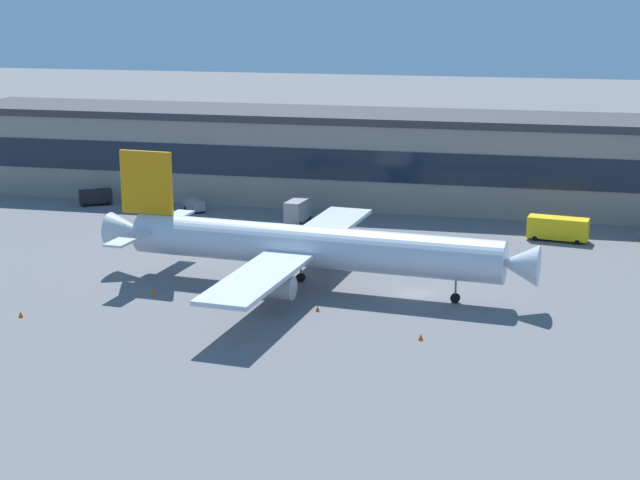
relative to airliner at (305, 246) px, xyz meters
name	(u,v)px	position (x,y,z in m)	size (l,w,h in m)	color
ground_plane	(416,294)	(13.20, 0.70, -5.16)	(600.00, 600.00, 0.00)	slate
terminal_building	(456,161)	(13.20, 50.26, 2.37)	(170.07, 17.58, 15.02)	gray
airliner	(305,246)	(0.00, 0.00, 0.00)	(53.54, 45.99, 15.50)	silver
stair_truck	(298,210)	(-9.12, 32.92, -3.19)	(3.14, 6.26, 3.55)	gray
crew_van	(96,196)	(-44.84, 37.63, -3.71)	(5.56, 4.68, 2.55)	black
fuel_truck	(559,228)	(29.74, 30.13, -3.28)	(8.73, 4.07, 3.35)	yellow
follow_me_car	(194,205)	(-27.39, 36.64, -4.07)	(4.43, 4.47, 1.85)	gray
traffic_cone_0	(21,314)	(-27.67, -17.43, -4.82)	(0.55, 0.55, 0.69)	#F2590C
traffic_cone_1	(153,293)	(-16.62, -6.93, -4.79)	(0.59, 0.59, 0.74)	#F2590C
traffic_cone_2	(318,309)	(3.42, -8.26, -4.85)	(0.51, 0.51, 0.63)	#F2590C
traffic_cone_3	(421,337)	(15.74, -14.83, -4.82)	(0.56, 0.56, 0.70)	#F2590C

